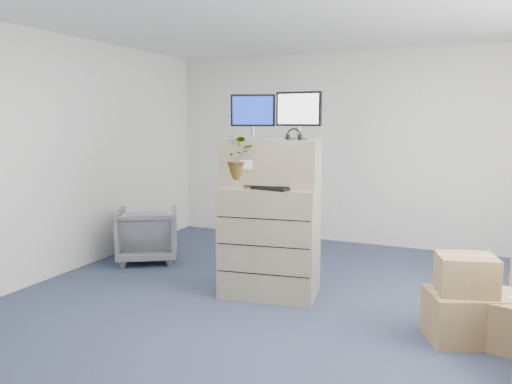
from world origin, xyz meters
TOP-DOWN VIEW (x-y plane):
  - ground at (0.00, 0.00)m, footprint 7.00×7.00m
  - wall_back at (0.00, 3.51)m, footprint 6.00×0.02m
  - filing_cabinet_lower at (-0.47, 0.93)m, footprint 1.05×0.73m
  - filing_cabinet_upper at (-0.47, 0.98)m, footprint 1.04×0.62m
  - monitor_left at (-0.68, 0.98)m, footprint 0.44×0.24m
  - monitor_right at (-0.20, 1.01)m, footprint 0.48×0.20m
  - headphones at (-0.19, 0.86)m, footprint 0.15×0.04m
  - keyboard at (-0.45, 0.80)m, footprint 0.55×0.31m
  - mouse at (-0.12, 0.91)m, footprint 0.11×0.07m
  - water_bottle at (-0.39, 1.01)m, footprint 0.09×0.09m
  - phone_dock at (-0.49, 0.95)m, footprint 0.07×0.06m
  - external_drive at (-0.13, 1.10)m, footprint 0.27×0.25m
  - tissue_box at (-0.15, 1.04)m, footprint 0.31×0.22m
  - potted_plant at (-0.73, 0.78)m, footprint 0.51×0.54m
  - office_chair at (-2.40, 1.48)m, footprint 0.99×0.97m

SIDE VIEW (x-z plane):
  - ground at x=0.00m, z-range 0.00..0.00m
  - office_chair at x=-2.40m, z-range 0.00..0.76m
  - filing_cabinet_lower at x=-0.47m, z-range 0.00..1.14m
  - keyboard at x=-0.45m, z-range 1.14..1.17m
  - mouse at x=-0.12m, z-range 1.14..1.17m
  - external_drive at x=-0.13m, z-range 1.14..1.21m
  - phone_dock at x=-0.49m, z-range 1.12..1.25m
  - tissue_box at x=-0.15m, z-range 1.21..1.31m
  - water_bottle at x=-0.39m, z-range 1.14..1.44m
  - potted_plant at x=-0.73m, z-range 1.17..1.60m
  - filing_cabinet_upper at x=-0.47m, z-range 1.14..1.63m
  - wall_back at x=0.00m, z-range 0.00..2.80m
  - headphones at x=-0.19m, z-range 1.59..1.74m
  - monitor_left at x=-0.68m, z-range 1.65..2.11m
  - monitor_right at x=-0.20m, z-range 1.66..2.13m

